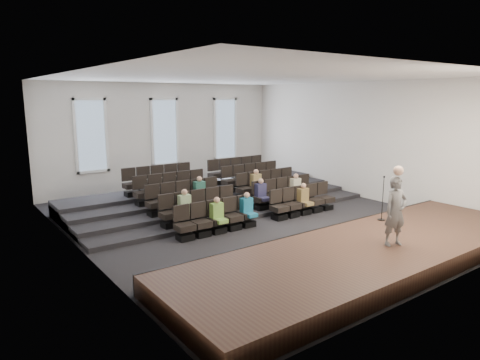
# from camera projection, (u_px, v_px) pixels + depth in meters

# --- Properties ---
(ground) EXTENTS (14.00, 14.00, 0.00)m
(ground) POSITION_uv_depth(u_px,v_px,m) (253.00, 219.00, 15.47)
(ground) COLOR black
(ground) RESTS_ON ground
(ceiling) EXTENTS (12.00, 14.00, 0.02)m
(ceiling) POSITION_uv_depth(u_px,v_px,m) (254.00, 77.00, 14.52)
(ceiling) COLOR white
(ceiling) RESTS_ON ground
(wall_back) EXTENTS (12.00, 0.04, 5.00)m
(wall_back) POSITION_uv_depth(u_px,v_px,m) (164.00, 136.00, 20.57)
(wall_back) COLOR silver
(wall_back) RESTS_ON ground
(wall_front) EXTENTS (12.00, 0.04, 5.00)m
(wall_front) POSITION_uv_depth(u_px,v_px,m) (449.00, 181.00, 9.42)
(wall_front) COLOR silver
(wall_front) RESTS_ON ground
(wall_left) EXTENTS (0.04, 14.00, 5.00)m
(wall_left) POSITION_uv_depth(u_px,v_px,m) (77.00, 166.00, 11.52)
(wall_left) COLOR silver
(wall_left) RESTS_ON ground
(wall_right) EXTENTS (0.04, 14.00, 5.00)m
(wall_right) POSITION_uv_depth(u_px,v_px,m) (364.00, 140.00, 18.47)
(wall_right) COLOR silver
(wall_right) RESTS_ON ground
(stage) EXTENTS (11.80, 3.60, 0.50)m
(stage) POSITION_uv_depth(u_px,v_px,m) (371.00, 253.00, 11.37)
(stage) COLOR #3E281A
(stage) RESTS_ON ground
(stage_lip) EXTENTS (11.80, 0.06, 0.52)m
(stage_lip) POSITION_uv_depth(u_px,v_px,m) (321.00, 236.00, 12.77)
(stage_lip) COLOR black
(stage_lip) RESTS_ON ground
(risers) EXTENTS (11.80, 4.80, 0.60)m
(risers) POSITION_uv_depth(u_px,v_px,m) (207.00, 197.00, 17.95)
(risers) COLOR black
(risers) RESTS_ON ground
(seating_rows) EXTENTS (6.80, 4.70, 1.67)m
(seating_rows) POSITION_uv_depth(u_px,v_px,m) (229.00, 193.00, 16.56)
(seating_rows) COLOR black
(seating_rows) RESTS_ON ground
(windows) EXTENTS (8.44, 0.10, 3.24)m
(windows) POSITION_uv_depth(u_px,v_px,m) (165.00, 132.00, 20.47)
(windows) COLOR white
(windows) RESTS_ON wall_back
(audience) EXTENTS (5.45, 2.64, 1.10)m
(audience) POSITION_uv_depth(u_px,v_px,m) (248.00, 195.00, 15.57)
(audience) COLOR #74A542
(audience) RESTS_ON seating_rows
(speaker) EXTENTS (0.75, 0.59, 1.82)m
(speaker) POSITION_uv_depth(u_px,v_px,m) (395.00, 211.00, 11.09)
(speaker) COLOR #5D5B58
(speaker) RESTS_ON stage
(mic_stand) EXTENTS (0.24, 0.24, 1.42)m
(mic_stand) POSITION_uv_depth(u_px,v_px,m) (382.00, 207.00, 13.48)
(mic_stand) COLOR black
(mic_stand) RESTS_ON stage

